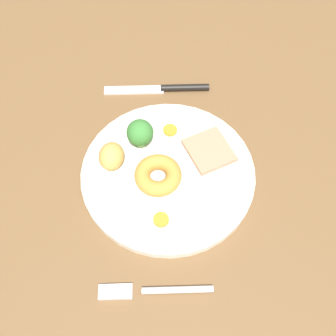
{
  "coord_description": "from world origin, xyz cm",
  "views": [
    {
      "loc": [
        -31.86,
        3.1,
        59.87
      ],
      "look_at": [
        0.79,
        1.96,
        6.0
      ],
      "focal_mm": 44.73,
      "sensor_mm": 36.0,
      "label": 1
    }
  ],
  "objects_px": {
    "carrot_coin_front": "(170,130)",
    "fork": "(152,291)",
    "dinner_plate": "(168,174)",
    "yorkshire_pudding": "(158,175)",
    "carrot_coin_back": "(161,220)",
    "knife": "(166,89)",
    "broccoli_floret": "(140,133)",
    "meat_slice_main": "(209,150)",
    "roast_potato_left": "(111,156)"
  },
  "relations": [
    {
      "from": "carrot_coin_front",
      "to": "fork",
      "type": "xyz_separation_m",
      "value": [
        -0.25,
        0.03,
        -0.01
      ]
    },
    {
      "from": "roast_potato_left",
      "to": "fork",
      "type": "relative_size",
      "value": 0.3
    },
    {
      "from": "carrot_coin_back",
      "to": "broccoli_floret",
      "type": "xyz_separation_m",
      "value": [
        0.13,
        0.03,
        0.03
      ]
    },
    {
      "from": "yorkshire_pudding",
      "to": "carrot_coin_back",
      "type": "height_order",
      "value": "yorkshire_pudding"
    },
    {
      "from": "dinner_plate",
      "to": "meat_slice_main",
      "type": "relative_size",
      "value": 3.85
    },
    {
      "from": "yorkshire_pudding",
      "to": "knife",
      "type": "distance_m",
      "value": 0.19
    },
    {
      "from": "roast_potato_left",
      "to": "broccoli_floret",
      "type": "xyz_separation_m",
      "value": [
        0.03,
        -0.04,
        0.01
      ]
    },
    {
      "from": "dinner_plate",
      "to": "broccoli_floret",
      "type": "bearing_deg",
      "value": 38.91
    },
    {
      "from": "meat_slice_main",
      "to": "broccoli_floret",
      "type": "bearing_deg",
      "value": 80.9
    },
    {
      "from": "dinner_plate",
      "to": "roast_potato_left",
      "type": "height_order",
      "value": "roast_potato_left"
    },
    {
      "from": "carrot_coin_front",
      "to": "broccoli_floret",
      "type": "height_order",
      "value": "broccoli_floret"
    },
    {
      "from": "carrot_coin_back",
      "to": "fork",
      "type": "distance_m",
      "value": 0.1
    },
    {
      "from": "yorkshire_pudding",
      "to": "knife",
      "type": "xyz_separation_m",
      "value": [
        0.19,
        -0.02,
        -0.02
      ]
    },
    {
      "from": "fork",
      "to": "knife",
      "type": "height_order",
      "value": "knife"
    },
    {
      "from": "meat_slice_main",
      "to": "roast_potato_left",
      "type": "relative_size",
      "value": 1.53
    },
    {
      "from": "knife",
      "to": "carrot_coin_front",
      "type": "bearing_deg",
      "value": 92.3
    },
    {
      "from": "meat_slice_main",
      "to": "yorkshire_pudding",
      "type": "distance_m",
      "value": 0.09
    },
    {
      "from": "roast_potato_left",
      "to": "carrot_coin_back",
      "type": "height_order",
      "value": "roast_potato_left"
    },
    {
      "from": "dinner_plate",
      "to": "yorkshire_pudding",
      "type": "xyz_separation_m",
      "value": [
        -0.01,
        0.02,
        0.02
      ]
    },
    {
      "from": "yorkshire_pudding",
      "to": "dinner_plate",
      "type": "bearing_deg",
      "value": -49.44
    },
    {
      "from": "dinner_plate",
      "to": "meat_slice_main",
      "type": "distance_m",
      "value": 0.07
    },
    {
      "from": "carrot_coin_front",
      "to": "knife",
      "type": "relative_size",
      "value": 0.12
    },
    {
      "from": "yorkshire_pudding",
      "to": "roast_potato_left",
      "type": "bearing_deg",
      "value": 65.88
    },
    {
      "from": "meat_slice_main",
      "to": "carrot_coin_front",
      "type": "height_order",
      "value": "meat_slice_main"
    },
    {
      "from": "yorkshire_pudding",
      "to": "fork",
      "type": "height_order",
      "value": "yorkshire_pudding"
    },
    {
      "from": "meat_slice_main",
      "to": "carrot_coin_front",
      "type": "distance_m",
      "value": 0.07
    },
    {
      "from": "roast_potato_left",
      "to": "broccoli_floret",
      "type": "relative_size",
      "value": 0.84
    },
    {
      "from": "fork",
      "to": "knife",
      "type": "xyz_separation_m",
      "value": [
        0.35,
        -0.03,
        0.0
      ]
    },
    {
      "from": "meat_slice_main",
      "to": "carrot_coin_front",
      "type": "bearing_deg",
      "value": 54.34
    },
    {
      "from": "carrot_coin_front",
      "to": "knife",
      "type": "distance_m",
      "value": 0.1
    },
    {
      "from": "dinner_plate",
      "to": "fork",
      "type": "xyz_separation_m",
      "value": [
        -0.18,
        0.03,
        -0.0
      ]
    },
    {
      "from": "yorkshire_pudding",
      "to": "roast_potato_left",
      "type": "height_order",
      "value": "roast_potato_left"
    },
    {
      "from": "broccoli_floret",
      "to": "knife",
      "type": "distance_m",
      "value": 0.14
    },
    {
      "from": "dinner_plate",
      "to": "carrot_coin_front",
      "type": "xyz_separation_m",
      "value": [
        0.08,
        -0.01,
        0.01
      ]
    },
    {
      "from": "meat_slice_main",
      "to": "knife",
      "type": "relative_size",
      "value": 0.37
    },
    {
      "from": "broccoli_floret",
      "to": "dinner_plate",
      "type": "bearing_deg",
      "value": -141.09
    },
    {
      "from": "roast_potato_left",
      "to": "broccoli_floret",
      "type": "distance_m",
      "value": 0.06
    },
    {
      "from": "roast_potato_left",
      "to": "carrot_coin_front",
      "type": "bearing_deg",
      "value": -57.26
    },
    {
      "from": "dinner_plate",
      "to": "yorkshire_pudding",
      "type": "relative_size",
      "value": 3.76
    },
    {
      "from": "dinner_plate",
      "to": "carrot_coin_front",
      "type": "distance_m",
      "value": 0.08
    },
    {
      "from": "carrot_coin_back",
      "to": "knife",
      "type": "height_order",
      "value": "carrot_coin_back"
    },
    {
      "from": "roast_potato_left",
      "to": "fork",
      "type": "distance_m",
      "value": 0.21
    },
    {
      "from": "meat_slice_main",
      "to": "carrot_coin_back",
      "type": "height_order",
      "value": "meat_slice_main"
    },
    {
      "from": "yorkshire_pudding",
      "to": "roast_potato_left",
      "type": "xyz_separation_m",
      "value": [
        0.03,
        0.07,
        0.01
      ]
    },
    {
      "from": "carrot_coin_front",
      "to": "dinner_plate",
      "type": "bearing_deg",
      "value": 175.41
    },
    {
      "from": "meat_slice_main",
      "to": "fork",
      "type": "height_order",
      "value": "meat_slice_main"
    },
    {
      "from": "dinner_plate",
      "to": "roast_potato_left",
      "type": "bearing_deg",
      "value": 78.04
    },
    {
      "from": "yorkshire_pudding",
      "to": "broccoli_floret",
      "type": "relative_size",
      "value": 1.32
    },
    {
      "from": "knife",
      "to": "dinner_plate",
      "type": "bearing_deg",
      "value": 89.51
    },
    {
      "from": "carrot_coin_back",
      "to": "fork",
      "type": "bearing_deg",
      "value": 171.23
    }
  ]
}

